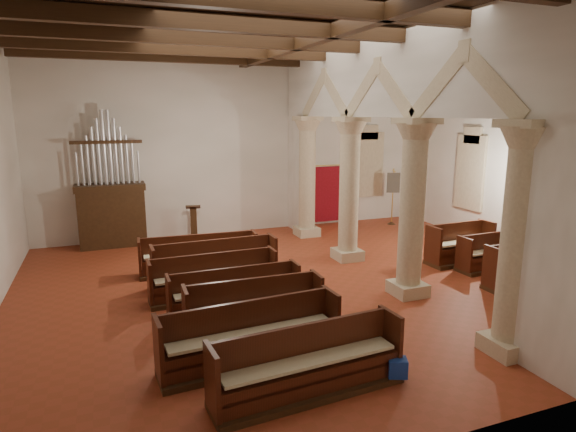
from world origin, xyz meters
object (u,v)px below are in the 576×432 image
(pipe_organ, at_px, (111,204))
(lectern, at_px, (194,224))
(nave_pew_0, at_px, (309,373))
(processional_banner, at_px, (392,205))
(aisle_pew_0, at_px, (524,273))

(pipe_organ, xyz_separation_m, lectern, (2.57, -0.02, -0.88))
(pipe_organ, relative_size, nave_pew_0, 1.43)
(lectern, distance_m, processional_banner, 7.48)
(lectern, relative_size, processional_banner, 0.56)
(nave_pew_0, bearing_deg, lectern, 85.66)
(lectern, bearing_deg, nave_pew_0, -80.01)
(aisle_pew_0, bearing_deg, processional_banner, 83.60)
(pipe_organ, bearing_deg, nave_pew_0, -75.80)
(processional_banner, bearing_deg, lectern, -161.26)
(pipe_organ, relative_size, aisle_pew_0, 2.17)
(pipe_organ, distance_m, lectern, 2.71)
(pipe_organ, distance_m, processional_banner, 10.06)
(lectern, distance_m, aisle_pew_0, 10.09)
(lectern, height_order, aisle_pew_0, lectern)
(pipe_organ, bearing_deg, lectern, -0.38)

